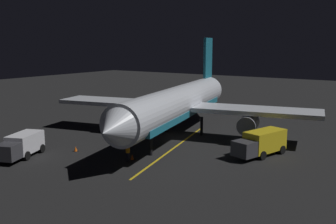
{
  "coord_description": "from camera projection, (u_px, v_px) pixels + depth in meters",
  "views": [
    {
      "loc": [
        -24.14,
        38.37,
        11.23
      ],
      "look_at": [
        0.0,
        2.0,
        3.5
      ],
      "focal_mm": 40.89,
      "sensor_mm": 36.0,
      "label": 1
    }
  ],
  "objects": [
    {
      "name": "ground_plane",
      "position": [
        177.0,
        139.0,
        46.6
      ],
      "size": [
        180.0,
        180.0,
        0.2
      ],
      "primitive_type": "cube",
      "color": "black"
    },
    {
      "name": "apron_guide_stripe",
      "position": [
        174.0,
        148.0,
        42.12
      ],
      "size": [
        5.01,
        21.35,
        0.01
      ],
      "primitive_type": "cube",
      "rotation": [
        0.0,
        0.0,
        0.22
      ],
      "color": "gold",
      "rests_on": "ground_plane"
    },
    {
      "name": "airliner",
      "position": [
        179.0,
        104.0,
        46.41
      ],
      "size": [
        33.21,
        35.78,
        12.2
      ],
      "color": "silver",
      "rests_on": "ground_plane"
    },
    {
      "name": "baggage_truck",
      "position": [
        22.0,
        146.0,
        38.33
      ],
      "size": [
        4.01,
        6.09,
        2.33
      ],
      "color": "silver",
      "rests_on": "ground_plane"
    },
    {
      "name": "catering_truck",
      "position": [
        261.0,
        143.0,
        38.89
      ],
      "size": [
        3.89,
        6.77,
        2.55
      ],
      "color": "gold",
      "rests_on": "ground_plane"
    },
    {
      "name": "ground_crew_worker",
      "position": [
        128.0,
        152.0,
        37.15
      ],
      "size": [
        0.4,
        0.4,
        1.74
      ],
      "color": "black",
      "rests_on": "ground_plane"
    },
    {
      "name": "traffic_cone_near_left",
      "position": [
        76.0,
        149.0,
        40.64
      ],
      "size": [
        0.5,
        0.5,
        0.55
      ],
      "color": "#EA590F",
      "rests_on": "ground_plane"
    },
    {
      "name": "traffic_cone_near_right",
      "position": [
        132.0,
        157.0,
        37.7
      ],
      "size": [
        0.5,
        0.5,
        0.55
      ],
      "color": "#EA590F",
      "rests_on": "ground_plane"
    }
  ]
}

